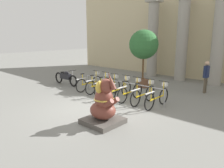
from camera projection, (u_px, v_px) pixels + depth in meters
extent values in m
plane|color=slate|center=(94.00, 108.00, 8.72)|extent=(60.00, 60.00, 0.00)
cube|color=#C6B78E|center=(189.00, 33.00, 14.26)|extent=(20.00, 0.20, 6.00)
cylinder|color=gray|center=(153.00, 40.00, 15.06)|extent=(0.71, 0.71, 5.00)
cube|color=gray|center=(154.00, 1.00, 14.49)|extent=(0.89, 0.89, 0.16)
cylinder|color=gray|center=(182.00, 41.00, 13.65)|extent=(0.71, 0.71, 5.00)
cylinder|color=gray|center=(218.00, 42.00, 12.25)|extent=(0.71, 0.71, 5.00)
cylinder|color=gray|center=(88.00, 82.00, 11.71)|extent=(0.05, 0.05, 0.75)
cylinder|color=gray|center=(164.00, 99.00, 8.71)|extent=(0.05, 0.05, 0.75)
cylinder|color=gray|center=(121.00, 82.00, 10.13)|extent=(4.67, 0.04, 0.04)
torus|color=black|center=(97.00, 82.00, 11.84)|extent=(0.05, 0.70, 0.70)
torus|color=black|center=(81.00, 86.00, 11.06)|extent=(0.05, 0.70, 0.70)
cube|color=yellow|center=(89.00, 83.00, 11.44)|extent=(0.04, 0.99, 0.04)
cube|color=silver|center=(81.00, 79.00, 10.98)|extent=(0.06, 0.58, 0.03)
cylinder|color=yellow|center=(83.00, 80.00, 11.07)|extent=(0.03, 0.03, 0.58)
cube|color=black|center=(82.00, 74.00, 11.00)|extent=(0.08, 0.18, 0.04)
cylinder|color=yellow|center=(96.00, 77.00, 11.74)|extent=(0.03, 0.03, 0.64)
cylinder|color=black|center=(96.00, 71.00, 11.67)|extent=(0.48, 0.03, 0.03)
cube|color=silver|center=(97.00, 73.00, 11.78)|extent=(0.20, 0.16, 0.14)
torus|color=black|center=(106.00, 84.00, 11.42)|extent=(0.05, 0.70, 0.70)
torus|color=black|center=(91.00, 88.00, 10.63)|extent=(0.05, 0.70, 0.70)
cube|color=yellow|center=(99.00, 85.00, 11.02)|extent=(0.04, 0.99, 0.04)
cube|color=silver|center=(90.00, 80.00, 10.55)|extent=(0.06, 0.58, 0.03)
cylinder|color=yellow|center=(92.00, 82.00, 10.64)|extent=(0.03, 0.03, 0.58)
cube|color=black|center=(92.00, 75.00, 10.57)|extent=(0.08, 0.18, 0.04)
cylinder|color=yellow|center=(105.00, 78.00, 11.32)|extent=(0.03, 0.03, 0.64)
cylinder|color=black|center=(105.00, 72.00, 11.25)|extent=(0.48, 0.03, 0.03)
cube|color=silver|center=(107.00, 75.00, 11.35)|extent=(0.20, 0.16, 0.14)
torus|color=black|center=(115.00, 86.00, 10.93)|extent=(0.05, 0.70, 0.70)
torus|color=black|center=(100.00, 90.00, 10.15)|extent=(0.05, 0.70, 0.70)
cube|color=yellow|center=(108.00, 87.00, 10.53)|extent=(0.04, 0.99, 0.04)
cube|color=silver|center=(100.00, 83.00, 10.07)|extent=(0.06, 0.58, 0.03)
cylinder|color=yellow|center=(101.00, 84.00, 10.16)|extent=(0.03, 0.03, 0.58)
cube|color=black|center=(101.00, 77.00, 10.09)|extent=(0.08, 0.18, 0.04)
cylinder|color=yellow|center=(115.00, 80.00, 10.83)|extent=(0.03, 0.03, 0.64)
cylinder|color=black|center=(115.00, 74.00, 10.76)|extent=(0.48, 0.03, 0.03)
cube|color=silver|center=(116.00, 76.00, 10.87)|extent=(0.20, 0.16, 0.14)
torus|color=black|center=(126.00, 88.00, 10.52)|extent=(0.05, 0.70, 0.70)
torus|color=black|center=(111.00, 93.00, 9.74)|extent=(0.05, 0.70, 0.70)
cube|color=yellow|center=(119.00, 89.00, 10.12)|extent=(0.04, 0.99, 0.04)
cube|color=silver|center=(111.00, 85.00, 9.66)|extent=(0.06, 0.58, 0.03)
cylinder|color=yellow|center=(113.00, 86.00, 9.75)|extent=(0.03, 0.03, 0.58)
cube|color=black|center=(113.00, 79.00, 9.68)|extent=(0.08, 0.18, 0.04)
cylinder|color=yellow|center=(126.00, 82.00, 10.42)|extent=(0.03, 0.03, 0.64)
cylinder|color=black|center=(126.00, 75.00, 10.35)|extent=(0.48, 0.03, 0.03)
cube|color=silver|center=(127.00, 78.00, 10.46)|extent=(0.20, 0.16, 0.14)
torus|color=black|center=(137.00, 91.00, 10.06)|extent=(0.05, 0.70, 0.70)
torus|color=black|center=(122.00, 96.00, 9.27)|extent=(0.05, 0.70, 0.70)
cube|color=yellow|center=(130.00, 92.00, 9.65)|extent=(0.04, 0.99, 0.04)
cube|color=silver|center=(122.00, 87.00, 9.19)|extent=(0.06, 0.58, 0.03)
cylinder|color=yellow|center=(124.00, 89.00, 9.28)|extent=(0.03, 0.03, 0.58)
cube|color=black|center=(124.00, 81.00, 9.21)|extent=(0.08, 0.18, 0.04)
cylinder|color=yellow|center=(137.00, 84.00, 9.96)|extent=(0.03, 0.03, 0.64)
cylinder|color=black|center=(137.00, 77.00, 9.89)|extent=(0.48, 0.03, 0.03)
cube|color=silver|center=(138.00, 80.00, 9.99)|extent=(0.20, 0.16, 0.14)
torus|color=black|center=(150.00, 93.00, 9.62)|extent=(0.05, 0.70, 0.70)
torus|color=black|center=(135.00, 99.00, 8.84)|extent=(0.05, 0.70, 0.70)
cube|color=yellow|center=(143.00, 95.00, 9.22)|extent=(0.04, 0.99, 0.04)
cube|color=silver|center=(136.00, 90.00, 8.76)|extent=(0.06, 0.58, 0.03)
cylinder|color=yellow|center=(137.00, 91.00, 8.85)|extent=(0.03, 0.03, 0.58)
cube|color=black|center=(137.00, 84.00, 8.78)|extent=(0.08, 0.18, 0.04)
cylinder|color=yellow|center=(150.00, 86.00, 9.52)|extent=(0.03, 0.03, 0.64)
cylinder|color=black|center=(150.00, 79.00, 9.45)|extent=(0.48, 0.03, 0.03)
cube|color=silver|center=(151.00, 82.00, 9.55)|extent=(0.20, 0.16, 0.14)
torus|color=black|center=(164.00, 96.00, 9.17)|extent=(0.05, 0.70, 0.70)
torus|color=black|center=(149.00, 102.00, 8.38)|extent=(0.05, 0.70, 0.70)
cube|color=yellow|center=(157.00, 98.00, 8.76)|extent=(0.04, 0.99, 0.04)
cube|color=silver|center=(150.00, 93.00, 8.30)|extent=(0.06, 0.58, 0.03)
cylinder|color=yellow|center=(151.00, 94.00, 8.39)|extent=(0.03, 0.03, 0.58)
cube|color=black|center=(152.00, 86.00, 8.32)|extent=(0.08, 0.18, 0.04)
cylinder|color=yellow|center=(164.00, 89.00, 9.07)|extent=(0.03, 0.03, 0.64)
cylinder|color=black|center=(164.00, 81.00, 9.00)|extent=(0.48, 0.03, 0.03)
cube|color=silver|center=(165.00, 84.00, 9.10)|extent=(0.20, 0.16, 0.14)
cube|color=#4C4742|center=(103.00, 121.00, 7.23)|extent=(1.16, 1.16, 0.17)
ellipsoid|color=brown|center=(103.00, 110.00, 7.15)|extent=(0.90, 0.79, 0.58)
ellipsoid|color=brown|center=(104.00, 99.00, 7.03)|extent=(0.63, 0.58, 0.74)
sphere|color=brown|center=(106.00, 86.00, 6.86)|extent=(0.47, 0.47, 0.47)
ellipsoid|color=gold|center=(110.00, 84.00, 7.07)|extent=(0.08, 0.34, 0.40)
ellipsoid|color=gold|center=(99.00, 87.00, 6.73)|extent=(0.08, 0.34, 0.40)
cone|color=brown|center=(111.00, 81.00, 6.68)|extent=(0.40, 0.17, 0.60)
cylinder|color=brown|center=(113.00, 102.00, 6.95)|extent=(0.47, 0.16, 0.42)
cylinder|color=brown|center=(108.00, 104.00, 6.76)|extent=(0.47, 0.16, 0.42)
torus|color=gold|center=(104.00, 99.00, 7.03)|extent=(0.66, 0.66, 0.05)
torus|color=black|center=(73.00, 81.00, 12.30)|extent=(0.67, 0.09, 0.67)
torus|color=black|center=(59.00, 78.00, 13.22)|extent=(0.67, 0.09, 0.67)
cube|color=black|center=(66.00, 76.00, 12.72)|extent=(0.84, 0.22, 0.32)
ellipsoid|color=black|center=(66.00, 73.00, 12.61)|extent=(0.40, 0.20, 0.20)
cube|color=black|center=(64.00, 72.00, 12.80)|extent=(0.36, 0.18, 0.08)
cylinder|color=#99999E|center=(72.00, 76.00, 12.27)|extent=(0.04, 0.04, 0.56)
cylinder|color=black|center=(72.00, 71.00, 12.21)|extent=(0.03, 0.55, 0.03)
cylinder|color=brown|center=(206.00, 85.00, 11.03)|extent=(0.11, 0.11, 0.79)
cylinder|color=brown|center=(204.00, 86.00, 10.91)|extent=(0.11, 0.11, 0.79)
cube|color=#1E284C|center=(206.00, 72.00, 10.82)|extent=(0.20, 0.32, 0.59)
sphere|color=tan|center=(207.00, 63.00, 10.73)|extent=(0.21, 0.21, 0.21)
cylinder|color=#1E284C|center=(208.00, 71.00, 10.96)|extent=(0.07, 0.07, 0.53)
cylinder|color=#1E284C|center=(205.00, 72.00, 10.67)|extent=(0.07, 0.07, 0.53)
cylinder|color=brown|center=(142.00, 83.00, 12.28)|extent=(0.70, 0.70, 0.45)
cylinder|color=brown|center=(143.00, 68.00, 12.09)|extent=(0.10, 0.10, 1.28)
sphere|color=#2D6633|center=(144.00, 44.00, 11.80)|extent=(1.59, 1.59, 1.59)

